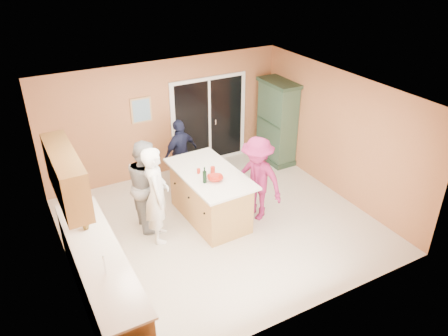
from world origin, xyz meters
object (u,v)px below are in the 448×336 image
woman_magenta (257,179)px  kitchen_island (210,197)px  green_hutch (277,123)px  woman_white (157,195)px  woman_grey (147,184)px  woman_navy (181,153)px

woman_magenta → kitchen_island: bearing=-140.7°
green_hutch → woman_magenta: bearing=-133.2°
green_hutch → woman_magenta: (-1.73, -1.84, -0.12)m
kitchen_island → woman_white: 1.19m
kitchen_island → woman_magenta: (0.80, -0.39, 0.37)m
kitchen_island → woman_grey: size_ratio=1.12×
green_hutch → woman_grey: size_ratio=1.14×
green_hutch → woman_white: size_ratio=1.09×
kitchen_island → green_hutch: bearing=27.9°
kitchen_island → woman_navy: woman_navy is taller
woman_grey → woman_navy: woman_grey is taller
woman_white → woman_navy: woman_white is taller
kitchen_island → woman_grey: 1.23m
kitchen_island → woman_grey: (-1.10, 0.37, 0.40)m
kitchen_island → woman_white: bearing=-175.3°
green_hutch → kitchen_island: bearing=-150.1°
woman_navy → woman_magenta: 1.99m
woman_navy → woman_magenta: (0.75, -1.84, 0.08)m
woman_white → woman_grey: (-0.01, 0.50, -0.04)m
woman_white → woman_magenta: bearing=-80.4°
kitchen_island → green_hutch: (2.53, 1.46, 0.49)m
woman_white → woman_navy: bearing=-18.4°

